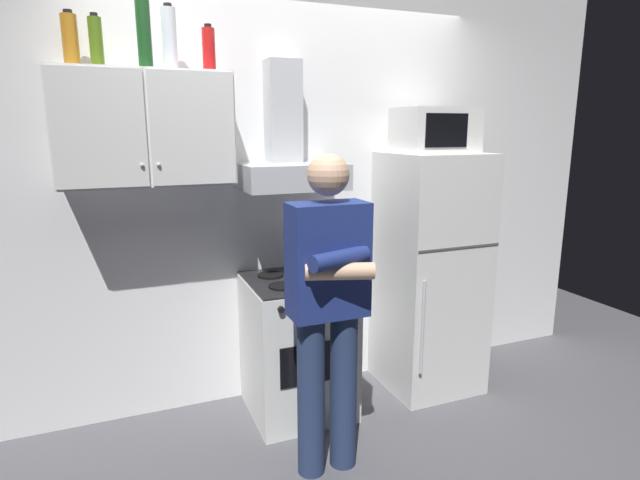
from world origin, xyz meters
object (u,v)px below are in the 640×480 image
Objects in this scene: bottle_liquor_amber at (70,40)px; bottle_soda_red at (209,50)px; microwave at (435,130)px; range_hood at (289,155)px; stove_oven at (298,345)px; bottle_olive_oil at (96,42)px; person_standing at (328,306)px; bottle_vodka_clear at (169,39)px; bottle_wine_green at (144,34)px; cooking_pot at (324,270)px; upper_cabinet at (146,129)px; refrigerator at (430,273)px.

bottle_soda_red is (0.68, -0.05, -0.01)m from bottle_liquor_amber.
bottle_soda_red is (-1.40, 0.10, 0.43)m from microwave.
stove_oven is at bearing -90.00° from range_hood.
bottle_olive_oil reaches higher than stove_oven.
person_standing is 1.62m from bottle_vodka_clear.
bottle_soda_red is at bearing -3.34° from bottle_olive_oil.
bottle_wine_green is at bearing -177.63° from range_hood.
microwave is 1.44× the size of bottle_vodka_clear.
bottle_wine_green reaches higher than cooking_pot.
range_hood is 1.00m from bottle_wine_green.
range_hood is at bearing 173.54° from microwave.
microwave is 1.76× the size of bottle_liquor_amber.
bottle_vodka_clear is 0.95× the size of bottle_wine_green.
upper_cabinet is at bearing 178.54° from bottle_soda_red.
bottle_vodka_clear reaches higher than stove_oven.
bottle_wine_green is at bearing -11.51° from bottle_liquor_amber.
microwave is at bearing -4.03° from bottle_liquor_amber.
refrigerator is 2.14m from bottle_vodka_clear.
refrigerator reaches higher than stove_oven.
bottle_liquor_amber is (-1.12, 0.17, 1.75)m from stove_oven.
bottle_soda_red is at bearing 165.45° from stove_oven.
microwave is 1.79m from bottle_wine_green.
refrigerator is 4.55× the size of bottle_wine_green.
cooking_pot is 1.11× the size of bottle_soda_red.
refrigerator is 5.89× the size of cooking_pot.
bottle_soda_red is (0.20, -0.02, -0.04)m from bottle_vodka_clear.
refrigerator is 0.94m from microwave.
bottle_olive_oil is (-1.96, 0.13, 0.44)m from microwave.
bottle_wine_green is (-0.91, 0.21, 1.29)m from cooking_pot.
bottle_vodka_clear is at bearing -3.89° from bottle_liquor_amber.
range_hood is 1.56× the size of microwave.
range_hood is 2.76× the size of cooking_pot.
microwave reaches higher than refrigerator.
microwave is at bearing 32.00° from person_standing.
stove_oven is 2.49× the size of bottle_wine_green.
bottle_liquor_amber is 0.68m from bottle_soda_red.
upper_cabinet is at bearing 175.93° from refrigerator.
bottle_liquor_amber is at bearing 144.34° from person_standing.
refrigerator is at bearing -4.72° from bottle_vodka_clear.
refrigerator reaches higher than cooking_pot.
bottle_soda_red is at bearing 118.89° from person_standing.
person_standing is (0.75, -0.73, -0.85)m from upper_cabinet.
bottle_vodka_clear is at bearing -2.58° from bottle_olive_oil.
bottle_wine_green reaches higher than bottle_vodka_clear.
bottle_wine_green reaches higher than bottle_olive_oil.
refrigerator is 6.52× the size of bottle_soda_red.
cooking_pot is at bearing -22.15° from bottle_soda_red.
bottle_liquor_amber reaches higher than stove_oven.
bottle_liquor_amber is at bearing 172.14° from bottle_olive_oil.
range_hood is 1.01m from person_standing.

